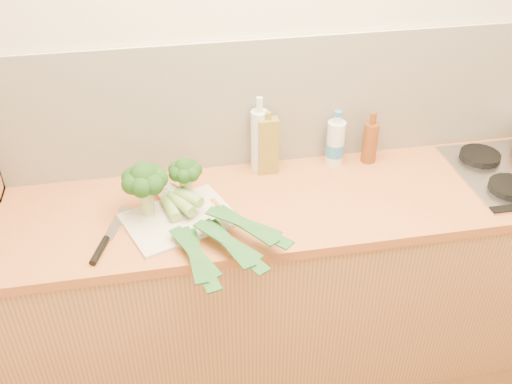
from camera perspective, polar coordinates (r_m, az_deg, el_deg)
room_shell at (r=2.32m, az=1.76°, el=8.86°), size 3.50×3.50×3.50m
counter at (r=2.51m, az=2.87°, el=-9.05°), size 3.20×0.62×0.90m
chopping_board at (r=2.12m, az=-7.65°, el=-2.68°), size 0.46×0.40×0.01m
broccoli_left at (r=2.08m, az=-11.11°, el=1.18°), size 0.17×0.17×0.22m
broccoli_right at (r=2.14m, az=-7.11°, el=2.01°), size 0.13×0.13×0.18m
leek_front at (r=2.07m, az=-7.88°, el=-2.78°), size 0.20×0.64×0.04m
leek_mid at (r=2.07m, az=-6.33°, el=-2.10°), size 0.36×0.61×0.04m
leek_back at (r=2.07m, az=-4.98°, el=-1.36°), size 0.44×0.49×0.04m
chefs_knife at (r=2.06m, az=-14.95°, el=-4.98°), size 0.14×0.33×0.02m
oil_tin at (r=2.31m, az=1.21°, el=4.66°), size 0.08×0.05×0.27m
glass_bottle at (r=2.33m, az=0.33°, el=5.27°), size 0.07×0.07×0.33m
amber_bottle at (r=2.45m, az=11.34°, el=4.98°), size 0.06×0.06×0.23m
water_bottle at (r=2.41m, az=7.93°, el=4.77°), size 0.08×0.08×0.22m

